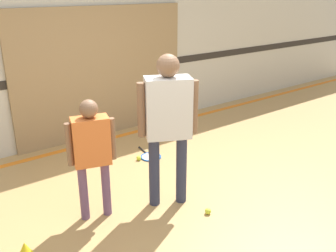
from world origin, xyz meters
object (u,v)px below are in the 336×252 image
(person_student_left, at_px, (92,147))
(tennis_ball_by_spare_racket, at_px, (139,158))
(person_instructor, at_px, (168,116))
(racket_spare_on_floor, at_px, (150,156))
(tennis_ball_near_instructor, at_px, (208,211))

(person_student_left, xyz_separation_m, tennis_ball_by_spare_racket, (1.08, 0.86, -0.75))
(person_instructor, bearing_deg, tennis_ball_by_spare_racket, 100.10)
(racket_spare_on_floor, relative_size, tennis_ball_by_spare_racket, 8.31)
(person_student_left, height_order, racket_spare_on_floor, person_student_left)
(tennis_ball_by_spare_racket, bearing_deg, tennis_ball_near_instructor, -94.59)
(person_instructor, distance_m, tennis_ball_near_instructor, 1.10)
(person_instructor, distance_m, racket_spare_on_floor, 1.57)
(racket_spare_on_floor, distance_m, tennis_ball_near_instructor, 1.56)
(person_instructor, relative_size, person_student_left, 1.30)
(person_student_left, distance_m, racket_spare_on_floor, 1.71)
(racket_spare_on_floor, bearing_deg, tennis_ball_by_spare_racket, 95.55)
(person_student_left, xyz_separation_m, tennis_ball_near_instructor, (0.95, -0.68, -0.75))
(tennis_ball_near_instructor, height_order, tennis_ball_by_spare_racket, same)
(racket_spare_on_floor, height_order, tennis_ball_near_instructor, tennis_ball_near_instructor)
(racket_spare_on_floor, bearing_deg, person_instructor, 162.17)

